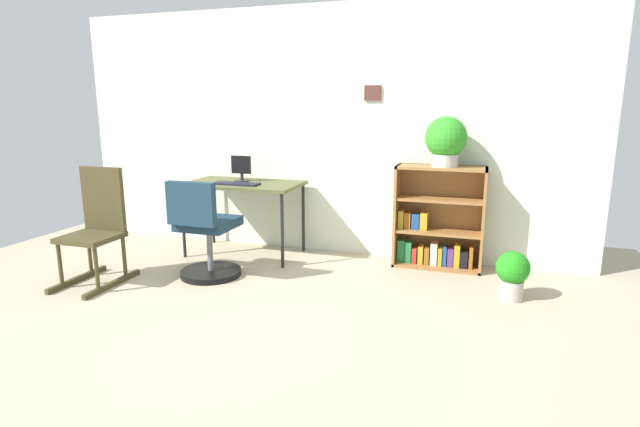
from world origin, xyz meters
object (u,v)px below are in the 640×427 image
object	(u,v)px
desk	(243,188)
potted_plant_on_shelf	(446,140)
rocking_chair	(97,226)
potted_plant_floor	(512,273)
bookshelf_low	(437,223)
office_chair	(205,236)
monitor	(241,169)
keyboard	(236,184)

from	to	relation	value
desk	potted_plant_on_shelf	xyz separation A→B (m)	(1.87, 0.17, 0.49)
desk	rocking_chair	size ratio (longest dim) A/B	1.16
rocking_chair	potted_plant_floor	xyz separation A→B (m)	(3.26, 0.65, -0.26)
potted_plant_floor	potted_plant_on_shelf	bearing A→B (deg)	134.17
rocking_chair	potted_plant_on_shelf	bearing A→B (deg)	25.09
desk	bookshelf_low	distance (m)	1.86
office_chair	bookshelf_low	distance (m)	2.06
rocking_chair	office_chair	bearing A→B (deg)	23.09
monitor	office_chair	bearing A→B (deg)	-86.26
rocking_chair	bookshelf_low	bearing A→B (deg)	26.39
office_chair	rocking_chair	distance (m)	0.88
monitor	potted_plant_floor	xyz separation A→B (m)	(2.51, -0.50, -0.63)
monitor	desk	bearing A→B (deg)	-53.95
potted_plant_on_shelf	monitor	bearing A→B (deg)	-176.86
desk	potted_plant_floor	world-z (taller)	desk
office_chair	bookshelf_low	xyz separation A→B (m)	(1.82, 0.96, 0.03)
bookshelf_low	monitor	bearing A→B (deg)	-175.19
desk	rocking_chair	bearing A→B (deg)	-126.64
monitor	keyboard	distance (m)	0.24
monitor	bookshelf_low	world-z (taller)	monitor
desk	office_chair	size ratio (longest dim) A/B	1.29
desk	potted_plant_on_shelf	distance (m)	1.94
keyboard	monitor	bearing A→B (deg)	102.96
desk	monitor	world-z (taller)	monitor
bookshelf_low	potted_plant_on_shelf	world-z (taller)	potted_plant_on_shelf
desk	office_chair	world-z (taller)	office_chair
bookshelf_low	potted_plant_on_shelf	size ratio (longest dim) A/B	2.13
monitor	potted_plant_on_shelf	world-z (taller)	potted_plant_on_shelf
desk	rocking_chair	xyz separation A→B (m)	(-0.80, -1.08, -0.19)
keyboard	potted_plant_floor	world-z (taller)	keyboard
desk	bookshelf_low	size ratio (longest dim) A/B	1.20
potted_plant_floor	monitor	bearing A→B (deg)	168.73
keyboard	office_chair	bearing A→B (deg)	-89.52
keyboard	office_chair	distance (m)	0.70
keyboard	office_chair	world-z (taller)	office_chair
keyboard	potted_plant_on_shelf	size ratio (longest dim) A/B	1.01
potted_plant_on_shelf	desk	bearing A→B (deg)	-174.70
office_chair	potted_plant_on_shelf	world-z (taller)	potted_plant_on_shelf
desk	office_chair	xyz separation A→B (m)	(0.00, -0.73, -0.30)
office_chair	rocking_chair	size ratio (longest dim) A/B	0.90
desk	office_chair	distance (m)	0.79
potted_plant_on_shelf	bookshelf_low	bearing A→B (deg)	129.21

